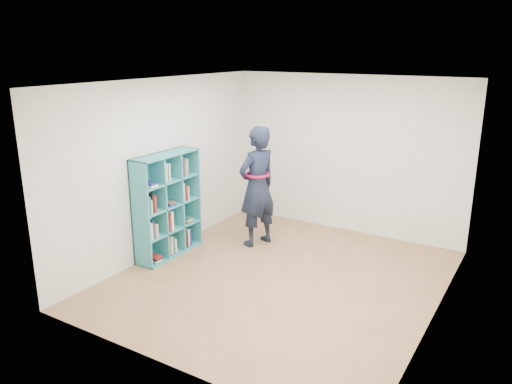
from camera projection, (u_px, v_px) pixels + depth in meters
The scene contains 9 objects.
floor at pixel (280, 278), 6.75m from camera, with size 4.50×4.50×0.00m, color #8E6140.
ceiling at pixel (282, 82), 6.02m from camera, with size 4.50×4.50×0.00m, color white.
wall_left at pixel (162, 167), 7.38m from camera, with size 0.02×4.50×2.60m, color silver.
wall_right at pixel (444, 212), 5.38m from camera, with size 0.02×4.50×2.60m, color silver.
wall_back at pixel (346, 155), 8.23m from camera, with size 4.00×0.02×2.60m, color silver.
wall_front at pixel (163, 243), 4.54m from camera, with size 4.00×0.02×2.60m, color silver.
bookshelf at pixel (166, 206), 7.35m from camera, with size 0.34×1.16×1.54m.
person at pixel (257, 186), 7.69m from camera, with size 0.64×0.79×1.88m.
smartphone at pixel (255, 176), 7.82m from camera, with size 0.03×0.10×0.14m.
Camera 1 is at (2.93, -5.42, 3.01)m, focal length 35.00 mm.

